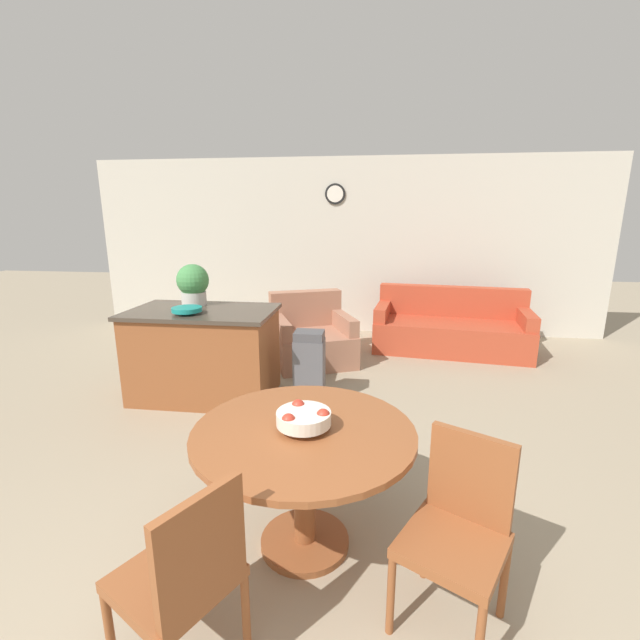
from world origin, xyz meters
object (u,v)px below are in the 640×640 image
object	(u,v)px
dining_table	(304,456)
couch	(450,329)
dining_chair_near_right	(459,524)
kitchen_island	(204,353)
dining_chair_near_left	(185,574)
armchair	(311,339)
teal_bowl	(187,310)
trash_bin	(309,367)
potted_plant	(193,284)
fruit_bowl	(304,418)

from	to	relation	value
dining_table	couch	world-z (taller)	couch
dining_chair_near_right	kitchen_island	size ratio (longest dim) A/B	0.61
dining_chair_near_left	armchair	world-z (taller)	dining_chair_near_left
dining_chair_near_right	armchair	size ratio (longest dim) A/B	0.71
dining_chair_near_left	armchair	size ratio (longest dim) A/B	0.71
teal_bowl	trash_bin	xyz separation A→B (m)	(1.15, 0.22, -0.60)
potted_plant	couch	bearing A→B (deg)	30.79
couch	dining_chair_near_left	bearing A→B (deg)	-103.43
potted_plant	trash_bin	distance (m)	1.49
fruit_bowl	armchair	world-z (taller)	armchair
potted_plant	armchair	size ratio (longest dim) A/B	0.35
kitchen_island	couch	size ratio (longest dim) A/B	0.68
couch	kitchen_island	bearing A→B (deg)	-137.51
dining_chair_near_right	potted_plant	xyz separation A→B (m)	(-2.29, 2.47, 0.65)
armchair	kitchen_island	bearing A→B (deg)	-150.07
potted_plant	dining_chair_near_right	bearing A→B (deg)	-47.20
potted_plant	dining_table	bearing A→B (deg)	-54.42
dining_chair_near_right	dining_chair_near_left	bearing A→B (deg)	49.96
potted_plant	trash_bin	xyz separation A→B (m)	(1.25, -0.19, -0.78)
kitchen_island	teal_bowl	distance (m)	0.54
fruit_bowl	teal_bowl	distance (m)	2.24
kitchen_island	couch	world-z (taller)	kitchen_island
fruit_bowl	kitchen_island	world-z (taller)	kitchen_island
fruit_bowl	armchair	size ratio (longest dim) A/B	0.24
dining_chair_near_left	dining_table	bearing A→B (deg)	4.96
couch	armchair	distance (m)	1.99
kitchen_island	potted_plant	size ratio (longest dim) A/B	3.37
fruit_bowl	trash_bin	size ratio (longest dim) A/B	0.40
kitchen_island	teal_bowl	bearing A→B (deg)	-107.40
teal_bowl	kitchen_island	bearing A→B (deg)	72.60
dining_chair_near_left	armchair	xyz separation A→B (m)	(-0.10, 3.92, -0.20)
teal_bowl	trash_bin	distance (m)	1.31
dining_chair_near_left	kitchen_island	bearing A→B (deg)	49.74
fruit_bowl	teal_bowl	bearing A→B (deg)	129.51
trash_bin	couch	world-z (taller)	couch
dining_table	fruit_bowl	xyz separation A→B (m)	(-0.00, 0.00, 0.23)
trash_bin	armchair	bearing A→B (deg)	97.76
dining_chair_near_right	potted_plant	size ratio (longest dim) A/B	2.06
dining_chair_near_right	teal_bowl	size ratio (longest dim) A/B	3.12
trash_bin	couch	distance (m)	2.57
dining_table	potted_plant	bearing A→B (deg)	125.58
couch	armchair	world-z (taller)	armchair
dining_table	fruit_bowl	bearing A→B (deg)	133.38
dining_table	trash_bin	size ratio (longest dim) A/B	1.65
dining_chair_near_right	kitchen_island	distance (m)	3.10
dining_table	teal_bowl	bearing A→B (deg)	129.51
fruit_bowl	potted_plant	bearing A→B (deg)	125.58
teal_bowl	trash_bin	size ratio (longest dim) A/B	0.39
trash_bin	dining_chair_near_left	bearing A→B (deg)	-91.30
dining_chair_near_left	trash_bin	xyz separation A→B (m)	(0.06, 2.71, -0.13)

